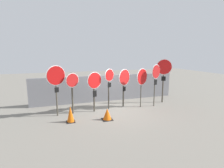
# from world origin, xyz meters

# --- Properties ---
(ground_plane) EXTENTS (40.00, 40.00, 0.00)m
(ground_plane) POSITION_xyz_m (0.00, 0.00, 0.00)
(ground_plane) COLOR gray
(fence_back) EXTENTS (9.28, 0.12, 1.66)m
(fence_back) POSITION_xyz_m (0.00, 1.70, 0.83)
(fence_back) COLOR slate
(fence_back) RESTS_ON ground
(stop_sign_0) EXTENTS (0.89, 0.41, 2.49)m
(stop_sign_0) POSITION_xyz_m (-3.10, -0.18, 1.81)
(stop_sign_0) COLOR #474238
(stop_sign_0) RESTS_ON ground
(stop_sign_1) EXTENTS (0.67, 0.32, 2.10)m
(stop_sign_1) POSITION_xyz_m (-2.34, -0.07, 1.45)
(stop_sign_1) COLOR #474238
(stop_sign_1) RESTS_ON ground
(stop_sign_2) EXTENTS (0.81, 0.37, 2.11)m
(stop_sign_2) POSITION_xyz_m (-1.23, -0.13, 1.45)
(stop_sign_2) COLOR #474238
(stop_sign_2) RESTS_ON ground
(stop_sign_3) EXTENTS (0.60, 0.36, 2.23)m
(stop_sign_3) POSITION_xyz_m (-0.38, 0.05, 1.59)
(stop_sign_3) COLOR #474238
(stop_sign_3) RESTS_ON ground
(stop_sign_4) EXTENTS (0.82, 0.48, 2.17)m
(stop_sign_4) POSITION_xyz_m (0.58, 0.24, 1.50)
(stop_sign_4) COLOR #474238
(stop_sign_4) RESTS_ON ground
(stop_sign_5) EXTENTS (0.84, 0.45, 2.22)m
(stop_sign_5) POSITION_xyz_m (1.46, -0.21, 1.66)
(stop_sign_5) COLOR #474238
(stop_sign_5) RESTS_ON ground
(stop_sign_6) EXTENTS (0.74, 0.38, 2.43)m
(stop_sign_6) POSITION_xyz_m (2.28, -0.29, 1.83)
(stop_sign_6) COLOR #474238
(stop_sign_6) RESTS_ON ground
(stop_sign_7) EXTENTS (0.87, 0.41, 2.69)m
(stop_sign_7) POSITION_xyz_m (3.17, 0.24, 1.90)
(stop_sign_7) COLOR #474238
(stop_sign_7) RESTS_ON ground
(traffic_cone_0) EXTENTS (0.38, 0.38, 0.74)m
(traffic_cone_0) POSITION_xyz_m (-2.58, -1.15, 0.37)
(traffic_cone_0) COLOR black
(traffic_cone_0) RESTS_ON ground
(traffic_cone_1) EXTENTS (0.47, 0.47, 0.54)m
(traffic_cone_1) POSITION_xyz_m (-0.94, -1.40, 0.27)
(traffic_cone_1) COLOR black
(traffic_cone_1) RESTS_ON ground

